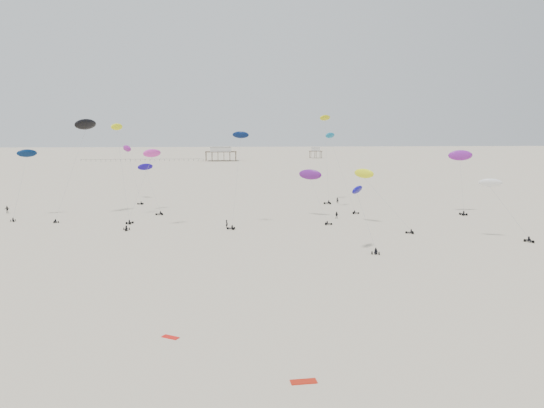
{
  "coord_description": "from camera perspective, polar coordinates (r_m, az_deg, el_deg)",
  "views": [
    {
      "loc": [
        -9.21,
        -9.97,
        20.8
      ],
      "look_at": [
        0.0,
        88.0,
        7.0
      ],
      "focal_mm": 35.0,
      "sensor_mm": 36.0,
      "label": 1
    }
  ],
  "objects": [
    {
      "name": "pier_fence",
      "position": [
        364.37,
        -13.74,
        4.6
      ],
      "size": [
        80.2,
        0.2,
        1.5
      ],
      "color": "black",
      "rests_on": "ground"
    },
    {
      "name": "rig_7",
      "position": [
        140.32,
        19.63,
        4.19
      ],
      "size": [
        6.24,
        6.69,
        15.95
      ],
      "rotation": [
        0.0,
        0.0,
        0.38
      ],
      "color": "black",
      "rests_on": "ground"
    },
    {
      "name": "rig_4",
      "position": [
        91.58,
        9.79,
        -0.6
      ],
      "size": [
        5.6,
        6.1,
        11.6
      ],
      "rotation": [
        0.0,
        0.0,
        5.9
      ],
      "color": "black",
      "rests_on": "ground"
    },
    {
      "name": "pavilion_main",
      "position": [
        360.36,
        -5.52,
        5.31
      ],
      "size": [
        21.0,
        13.0,
        9.8
      ],
      "color": "brown",
      "rests_on": "ground"
    },
    {
      "name": "rig_2",
      "position": [
        113.71,
        -3.68,
        4.67
      ],
      "size": [
        5.31,
        7.05,
        20.67
      ],
      "rotation": [
        0.0,
        0.0,
        1.33
      ],
      "color": "black",
      "rests_on": "ground"
    },
    {
      "name": "pavilion_small",
      "position": [
        396.45,
        4.71,
        5.45
      ],
      "size": [
        9.0,
        7.0,
        8.0
      ],
      "color": "brown",
      "rests_on": "ground"
    },
    {
      "name": "grounded_kite_a",
      "position": [
        46.55,
        3.42,
        -18.57
      ],
      "size": [
        2.25,
        1.04,
        0.08
      ],
      "primitive_type": "cube",
      "rotation": [
        0.0,
        0.0,
        0.06
      ],
      "color": "red",
      "rests_on": "ground"
    },
    {
      "name": "rig_11",
      "position": [
        117.74,
        10.42,
        2.55
      ],
      "size": [
        9.92,
        15.57,
        16.9
      ],
      "rotation": [
        0.0,
        0.0,
        1.24
      ],
      "color": "black",
      "rests_on": "ground"
    },
    {
      "name": "rig_1",
      "position": [
        127.93,
        -15.96,
        5.03
      ],
      "size": [
        6.56,
        13.05,
        23.06
      ],
      "rotation": [
        0.0,
        0.0,
        5.65
      ],
      "color": "black",
      "rests_on": "ground"
    },
    {
      "name": "grounded_kite_b",
      "position": [
        56.12,
        -10.87,
        -13.92
      ],
      "size": [
        1.9,
        1.54,
        0.07
      ],
      "primitive_type": "cube",
      "rotation": [
        0.0,
        0.0,
        -0.55
      ],
      "color": "red",
      "rests_on": "ground"
    },
    {
      "name": "rig_3",
      "position": [
        139.31,
        -25.04,
        4.06
      ],
      "size": [
        4.91,
        10.67,
        16.83
      ],
      "rotation": [
        0.0,
        0.0,
        3.59
      ],
      "color": "black",
      "rests_on": "ground"
    },
    {
      "name": "rig_10",
      "position": [
        139.12,
        -13.16,
        2.88
      ],
      "size": [
        7.67,
        11.37,
        13.7
      ],
      "rotation": [
        0.0,
        0.0,
        1.82
      ],
      "color": "black",
      "rests_on": "ground"
    },
    {
      "name": "spectator_2",
      "position": [
        149.08,
        -26.59,
        -0.89
      ],
      "size": [
        1.4,
        0.93,
        2.19
      ],
      "primitive_type": "imported",
      "rotation": [
        0.0,
        0.0,
        6.47
      ],
      "color": "black",
      "rests_on": "ground"
    },
    {
      "name": "spectator_1",
      "position": [
        126.42,
        6.97,
        -1.55
      ],
      "size": [
        1.06,
        0.93,
        1.88
      ],
      "primitive_type": "imported",
      "rotation": [
        0.0,
        0.0,
        5.75
      ],
      "color": "black",
      "rests_on": "ground"
    },
    {
      "name": "rig_9",
      "position": [
        162.2,
        -15.13,
        4.96
      ],
      "size": [
        8.11,
        14.41,
        18.61
      ],
      "rotation": [
        0.0,
        0.0,
        1.39
      ],
      "color": "black",
      "rests_on": "ground"
    },
    {
      "name": "spectator_0",
      "position": [
        114.13,
        -4.89,
        -2.55
      ],
      "size": [
        0.81,
        0.88,
        2.0
      ],
      "primitive_type": "imported",
      "rotation": [
        0.0,
        0.0,
        2.14
      ],
      "color": "black",
      "rests_on": "ground"
    },
    {
      "name": "rig_5",
      "position": [
        109.14,
        23.34,
        0.68
      ],
      "size": [
        9.51,
        6.66,
        12.45
      ],
      "rotation": [
        0.0,
        0.0,
        3.37
      ],
      "color": "black",
      "rests_on": "ground"
    },
    {
      "name": "ground_plane",
      "position": [
        211.2,
        -2.85,
        2.32
      ],
      "size": [
        900.0,
        900.0,
        0.0
      ],
      "primitive_type": "plane",
      "color": "beige"
    },
    {
      "name": "rig_6",
      "position": [
        138.26,
        7.02,
        5.05
      ],
      "size": [
        7.51,
        12.18,
        21.11
      ],
      "rotation": [
        0.0,
        0.0,
        4.46
      ],
      "color": "black",
      "rests_on": "ground"
    },
    {
      "name": "rig_13",
      "position": [
        136.37,
        -19.59,
        7.56
      ],
      "size": [
        8.81,
        15.55,
        24.8
      ],
      "rotation": [
        0.0,
        0.0,
        0.59
      ],
      "color": "black",
      "rests_on": "ground"
    },
    {
      "name": "rig_8",
      "position": [
        153.29,
        5.81,
        6.64
      ],
      "size": [
        4.6,
        9.11,
        25.31
      ],
      "rotation": [
        0.0,
        0.0,
        1.45
      ],
      "color": "black",
      "rests_on": "ground"
    },
    {
      "name": "spectator_3",
      "position": [
        152.31,
        7.05,
        0.07
      ],
      "size": [
        0.85,
        0.68,
        2.04
      ],
      "primitive_type": "imported",
      "rotation": [
        0.0,
        0.0,
        2.88
      ],
      "color": "black",
      "rests_on": "ground"
    },
    {
      "name": "rig_0",
      "position": [
        114.83,
        -13.46,
        3.34
      ],
      "size": [
        8.2,
        6.1,
        16.94
      ],
      "rotation": [
        0.0,
        0.0,
        3.19
      ],
      "color": "black",
      "rests_on": "ground"
    },
    {
      "name": "rig_12",
      "position": [
        126.3,
        4.26,
        2.82
      ],
      "size": [
        6.14,
        14.62,
        14.42
      ],
      "rotation": [
        0.0,
        0.0,
        4.54
      ],
      "color": "black",
      "rests_on": "ground"
    }
  ]
}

